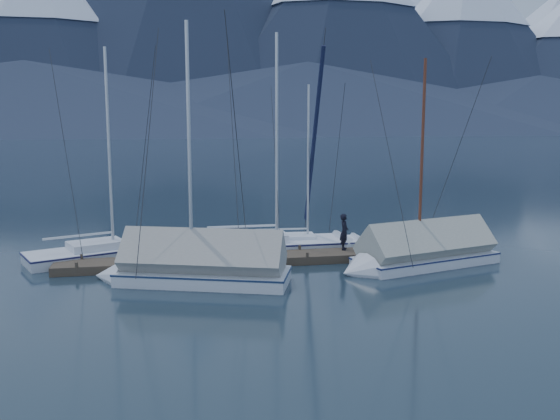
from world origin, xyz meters
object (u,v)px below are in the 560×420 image
object	(u,v)px
sailboat_covered_near	(416,255)
sailboat_covered_far	(188,269)
sailboat_open_right	(317,245)
person	(344,232)
sailboat_open_left	(125,252)
sailboat_open_mid	(289,247)

from	to	relation	value
sailboat_covered_near	sailboat_covered_far	size ratio (longest dim) A/B	0.90
sailboat_open_right	person	xyz separation A→B (m)	(0.67, -2.08, 0.97)
sailboat_covered_near	person	size ratio (longest dim) A/B	5.87
sailboat_open_left	sailboat_open_right	bearing A→B (deg)	-0.31
sailboat_open_right	person	size ratio (longest dim) A/B	5.25
sailboat_open_mid	sailboat_covered_far	world-z (taller)	sailboat_open_mid
sailboat_covered_near	sailboat_open_left	bearing A→B (deg)	159.97
sailboat_covered_near	person	bearing A→B (deg)	138.03
sailboat_open_mid	sailboat_covered_far	xyz separation A→B (m)	(-4.69, -4.53, 0.31)
sailboat_open_mid	sailboat_covered_far	bearing A→B (deg)	-136.00
person	sailboat_open_mid	bearing A→B (deg)	69.84
sailboat_open_mid	sailboat_covered_near	xyz separation A→B (m)	(4.42, -3.86, 0.27)
sailboat_open_mid	sailboat_covered_near	bearing A→B (deg)	-41.16
sailboat_open_left	sailboat_open_mid	bearing A→B (deg)	-3.04
sailboat_open_left	sailboat_open_right	xyz separation A→B (m)	(8.62, -0.05, -0.03)
sailboat_covered_near	sailboat_open_right	bearing A→B (deg)	125.79
sailboat_open_mid	sailboat_open_right	size ratio (longest dim) A/B	1.29
sailboat_open_right	person	world-z (taller)	sailboat_open_right
sailboat_covered_far	person	world-z (taller)	sailboat_covered_far
sailboat_open_mid	sailboat_covered_far	distance (m)	6.52
sailboat_open_left	sailboat_covered_far	distance (m)	5.54
sailboat_covered_far	person	distance (m)	7.33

